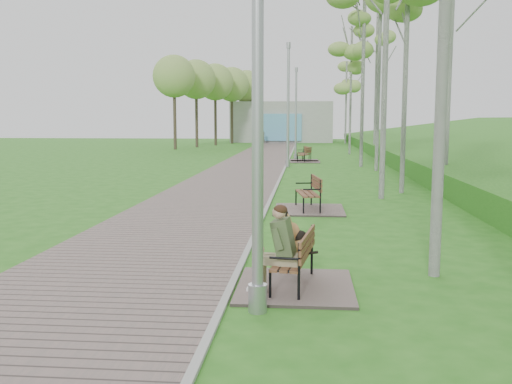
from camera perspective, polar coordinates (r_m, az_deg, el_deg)
ground at (r=7.35m, az=-3.18°, el=-11.06°), size 120.00×120.00×0.00m
walkway at (r=28.63m, az=-0.48°, el=2.73°), size 3.50×67.00×0.04m
kerb at (r=28.51m, az=3.03°, el=2.71°), size 0.10×67.00×0.05m
building_north at (r=57.93m, az=2.62°, el=7.00°), size 10.00×5.20×4.00m
bench_main at (r=7.86m, az=3.32°, el=-6.94°), size 1.59×1.76×1.38m
bench_second at (r=14.54m, az=5.19°, el=-1.08°), size 1.76×1.95×1.08m
bench_third at (r=31.78m, az=4.74°, el=3.45°), size 1.60×1.78×0.98m
bench_far at (r=30.87m, az=4.87°, el=3.33°), size 1.61×1.78×0.99m
lamp_post_near at (r=6.66m, az=0.17°, el=11.24°), size 0.23×0.23×5.93m
lamp_post_second at (r=27.57m, az=3.23°, el=8.23°), size 0.23×0.23×5.90m
lamp_post_third at (r=32.94m, az=4.01°, el=7.51°), size 0.20×0.20×5.21m
pedestrian_near at (r=44.73m, az=0.27°, el=5.48°), size 0.72×0.56×1.74m
pedestrian_far at (r=53.54m, az=0.57°, el=5.65°), size 0.86×0.75×1.50m
birch_mid_c at (r=28.60m, az=10.80°, el=17.49°), size 2.84×2.84×9.45m
birch_far_b at (r=38.19m, az=9.54°, el=13.82°), size 2.68×2.68×8.53m
birch_far_c at (r=36.10m, az=12.02°, el=14.66°), size 2.52×2.52×8.94m
birch_distant_b at (r=54.90m, az=9.04°, el=11.33°), size 2.41×2.41×7.93m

